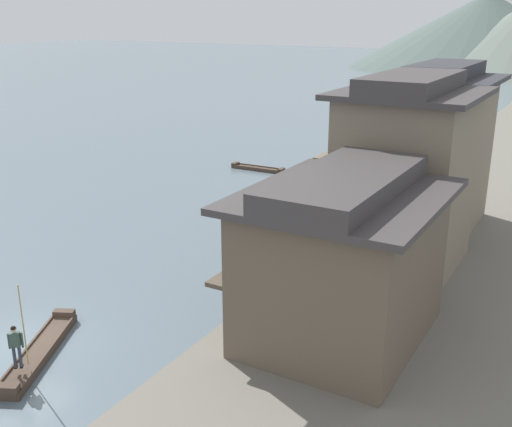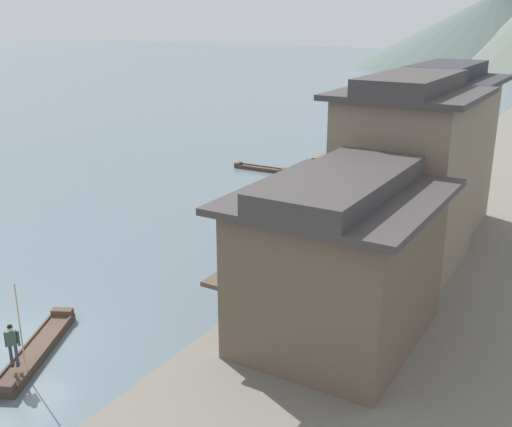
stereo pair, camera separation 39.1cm
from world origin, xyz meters
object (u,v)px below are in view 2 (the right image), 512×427
Objects in this scene: house_waterfront_nearest at (339,259)px; mooring_post_dock_near at (274,281)px; boatman_person at (12,340)px; boat_moored_second at (261,168)px; boat_moored_nearest at (459,134)px; house_waterfront_tall at (440,147)px; boat_foreground_poled at (36,351)px; mooring_post_dock_far at (413,178)px; mooring_post_dock_mid at (355,221)px; boat_moored_far at (380,163)px; boat_moored_third at (400,135)px; house_waterfront_second at (405,174)px.

house_waterfront_nearest reaches higher than mooring_post_dock_near.
boatman_person is 30.50m from boat_moored_second.
house_waterfront_tall is (5.81, -30.84, 4.92)m from boat_moored_nearest.
boat_foreground_poled is at bearing 117.22° from boatman_person.
house_waterfront_nearest is (6.26, -45.28, 3.61)m from boat_moored_nearest.
house_waterfront_tall reaches higher than mooring_post_dock_far.
mooring_post_dock_mid is 10.38m from mooring_post_dock_far.
boat_moored_nearest reaches higher than boat_moored_far.
boat_moored_far is 4.96× the size of mooring_post_dock_mid.
mooring_post_dock_near is at bearing -90.00° from mooring_post_dock_far.
house_waterfront_tall reaches higher than boat_moored_third.
boatman_person is 3.16× the size of mooring_post_dock_far.
boat_moored_second is 23.73m from mooring_post_dock_near.
boat_foreground_poled is at bearing -87.65° from boat_moored_third.
mooring_post_dock_near reaches higher than boat_foreground_poled.
mooring_post_dock_near is at bearing -58.05° from boat_moored_second.
house_waterfront_tall is at bearing -79.33° from boat_moored_nearest.
mooring_post_dock_far is (0.00, 10.38, 0.05)m from mooring_post_dock_mid.
boat_moored_third is 29.79m from house_waterfront_tall.
boat_moored_far is (2.51, -12.74, -0.03)m from boat_moored_third.
boat_foreground_poled is at bearing -148.38° from house_waterfront_nearest.
boat_moored_nearest is 0.53× the size of house_waterfront_tall.
boat_foreground_poled is 0.68× the size of house_waterfront_nearest.
boat_moored_third is at bearing 110.46° from mooring_post_dock_far.
boatman_person is 0.35× the size of house_waterfront_tall.
boat_moored_third is at bearing 111.74° from house_waterfront_tall.
house_waterfront_tall is at bearing 91.80° from house_waterfront_nearest.
house_waterfront_nearest reaches higher than mooring_post_dock_far.
boat_moored_far is at bearing 124.06° from mooring_post_dock_far.
boatman_person is 0.71× the size of boat_moored_far.
house_waterfront_second is at bearing -67.97° from boat_moored_far.
boat_moored_second is at bearing 137.97° from house_waterfront_second.
boat_moored_far is at bearing 106.93° from house_waterfront_nearest.
boat_moored_nearest is at bearing 86.50° from boat_foreground_poled.
boat_moored_far is at bearing 105.73° from mooring_post_dock_mid.
house_waterfront_tall reaches higher than boatman_person.
boat_moored_far is (-0.16, 36.18, -1.40)m from boatman_person.
house_waterfront_second is at bearing 57.29° from mooring_post_dock_near.
boat_moored_third is 43.40m from house_waterfront_nearest.
boat_moored_third is at bearing -145.04° from boat_moored_nearest.
boat_foreground_poled is at bearing -124.04° from house_waterfront_second.
boatman_person is 23.40m from house_waterfront_tall.
house_waterfront_second is (16.13, -14.54, 4.94)m from boat_moored_second.
boat_moored_far is at bearing -78.87° from boat_moored_third.
house_waterfront_second is (9.15, 13.54, 4.90)m from boat_foreground_poled.
boatman_person is 0.38× the size of house_waterfront_nearest.
house_waterfront_tall reaches higher than boat_moored_second.
boat_moored_far is 18.50m from mooring_post_dock_mid.
boat_moored_nearest reaches higher than boat_moored_second.
boat_moored_third reaches higher than boat_moored_far.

